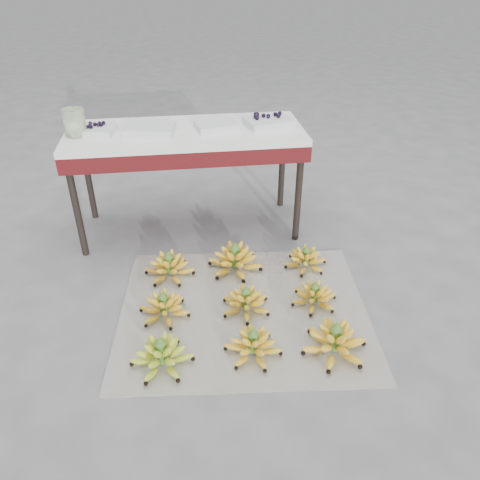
{
  "coord_description": "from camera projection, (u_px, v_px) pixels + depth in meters",
  "views": [
    {
      "loc": [
        -0.17,
        -1.81,
        1.58
      ],
      "look_at": [
        0.12,
        0.29,
        0.25
      ],
      "focal_mm": 35.0,
      "sensor_mm": 36.0,
      "label": 1
    }
  ],
  "objects": [
    {
      "name": "bunch_mid_right",
      "position": [
        314.0,
        296.0,
        2.41
      ],
      "size": [
        0.31,
        0.31,
        0.14
      ],
      "rotation": [
        0.0,
        0.0,
        -0.37
      ],
      "color": "yellow",
      "rests_on": "newspaper_mat"
    },
    {
      "name": "glass_jar",
      "position": [
        74.0,
        122.0,
        2.62
      ],
      "size": [
        0.12,
        0.12,
        0.15
      ],
      "primitive_type": "cylinder",
      "rotation": [
        0.0,
        0.0,
        0.01
      ],
      "color": "beige",
      "rests_on": "vendor_table"
    },
    {
      "name": "bunch_mid_left",
      "position": [
        164.0,
        307.0,
        2.33
      ],
      "size": [
        0.32,
        0.32,
        0.15
      ],
      "rotation": [
        0.0,
        0.0,
        0.32
      ],
      "color": "yellow",
      "rests_on": "newspaper_mat"
    },
    {
      "name": "bunch_mid_center",
      "position": [
        246.0,
        302.0,
        2.36
      ],
      "size": [
        0.29,
        0.29,
        0.15
      ],
      "rotation": [
        0.0,
        0.0,
        0.19
      ],
      "color": "yellow",
      "rests_on": "newspaper_mat"
    },
    {
      "name": "newspaper_mat",
      "position": [
        244.0,
        310.0,
        2.39
      ],
      "size": [
        1.34,
        1.16,
        0.01
      ],
      "primitive_type": "cube",
      "rotation": [
        0.0,
        0.0,
        -0.09
      ],
      "color": "white",
      "rests_on": "ground"
    },
    {
      "name": "bunch_front_left",
      "position": [
        162.0,
        355.0,
        2.05
      ],
      "size": [
        0.33,
        0.33,
        0.17
      ],
      "rotation": [
        0.0,
        0.0,
        -0.22
      ],
      "color": "#87A32C",
      "rests_on": "newspaper_mat"
    },
    {
      "name": "tray_left",
      "position": [
        150.0,
        129.0,
        2.68
      ],
      "size": [
        0.31,
        0.25,
        0.04
      ],
      "color": "silver",
      "rests_on": "vendor_table"
    },
    {
      "name": "bunch_front_center",
      "position": [
        253.0,
        345.0,
        2.1
      ],
      "size": [
        0.34,
        0.34,
        0.16
      ],
      "rotation": [
        0.0,
        0.0,
        0.4
      ],
      "color": "yellow",
      "rests_on": "newspaper_mat"
    },
    {
      "name": "ground",
      "position": [
        225.0,
        313.0,
        2.38
      ],
      "size": [
        60.0,
        60.0,
        0.0
      ],
      "primitive_type": "plane",
      "color": "#5D5D5F",
      "rests_on": "ground"
    },
    {
      "name": "bunch_back_center",
      "position": [
        235.0,
        260.0,
        2.66
      ],
      "size": [
        0.4,
        0.4,
        0.19
      ],
      "rotation": [
        0.0,
        0.0,
        -0.39
      ],
      "color": "yellow",
      "rests_on": "newspaper_mat"
    },
    {
      "name": "tray_far_left",
      "position": [
        95.0,
        130.0,
        2.68
      ],
      "size": [
        0.25,
        0.21,
        0.06
      ],
      "color": "silver",
      "rests_on": "vendor_table"
    },
    {
      "name": "bunch_back_left",
      "position": [
        169.0,
        267.0,
        2.61
      ],
      "size": [
        0.31,
        0.31,
        0.17
      ],
      "rotation": [
        0.0,
        0.0,
        -0.17
      ],
      "color": "yellow",
      "rests_on": "newspaper_mat"
    },
    {
      "name": "tray_right",
      "position": [
        217.0,
        126.0,
        2.75
      ],
      "size": [
        0.27,
        0.21,
        0.04
      ],
      "color": "silver",
      "rests_on": "vendor_table"
    },
    {
      "name": "tray_far_right",
      "position": [
        268.0,
        122.0,
        2.8
      ],
      "size": [
        0.31,
        0.25,
        0.07
      ],
      "color": "silver",
      "rests_on": "vendor_table"
    },
    {
      "name": "bunch_back_right",
      "position": [
        306.0,
        260.0,
        2.68
      ],
      "size": [
        0.25,
        0.25,
        0.15
      ],
      "rotation": [
        0.0,
        0.0,
        -0.07
      ],
      "color": "yellow",
      "rests_on": "newspaper_mat"
    },
    {
      "name": "bunch_front_right",
      "position": [
        335.0,
        342.0,
        2.11
      ],
      "size": [
        0.39,
        0.39,
        0.18
      ],
      "rotation": [
        0.0,
        0.0,
        -0.41
      ],
      "color": "yellow",
      "rests_on": "newspaper_mat"
    },
    {
      "name": "vendor_table",
      "position": [
        186.0,
        142.0,
        2.79
      ],
      "size": [
        1.39,
        0.56,
        0.67
      ],
      "color": "black",
      "rests_on": "ground"
    }
  ]
}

